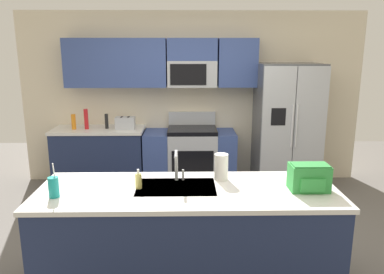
% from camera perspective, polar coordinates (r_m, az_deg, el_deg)
% --- Properties ---
extents(ground_plane, '(9.00, 9.00, 0.00)m').
position_cam_1_polar(ground_plane, '(4.21, 0.52, -15.98)').
color(ground_plane, '#66605B').
rests_on(ground_plane, ground).
extents(kitchen_wall_unit, '(5.20, 0.43, 2.60)m').
position_cam_1_polar(kitchen_wall_unit, '(5.78, -1.44, 7.50)').
color(kitchen_wall_unit, beige).
rests_on(kitchen_wall_unit, ground).
extents(back_counter, '(1.34, 0.63, 0.90)m').
position_cam_1_polar(back_counter, '(5.85, -13.77, -3.03)').
color(back_counter, '#1E2A4D').
rests_on(back_counter, ground).
extents(range_oven, '(1.36, 0.61, 1.10)m').
position_cam_1_polar(range_oven, '(5.71, -0.32, -3.12)').
color(range_oven, '#B7BABF').
rests_on(range_oven, ground).
extents(refrigerator, '(0.90, 0.76, 1.85)m').
position_cam_1_polar(refrigerator, '(5.72, 14.16, 1.47)').
color(refrigerator, '#4C4F54').
rests_on(refrigerator, ground).
extents(island_counter, '(2.55, 0.90, 0.90)m').
position_cam_1_polar(island_counter, '(3.41, -0.65, -14.87)').
color(island_counter, '#1E2A4D').
rests_on(island_counter, ground).
extents(toaster, '(0.28, 0.16, 0.18)m').
position_cam_1_polar(toaster, '(5.60, -10.09, 2.10)').
color(toaster, '#B7BABF').
rests_on(toaster, back_counter).
extents(pepper_mill, '(0.05, 0.05, 0.22)m').
position_cam_1_polar(pepper_mill, '(5.69, -12.83, 2.35)').
color(pepper_mill, black).
rests_on(pepper_mill, back_counter).
extents(bottle_red, '(0.06, 0.06, 0.30)m').
position_cam_1_polar(bottle_red, '(5.72, -15.75, 2.64)').
color(bottle_red, red).
rests_on(bottle_red, back_counter).
extents(bottle_orange, '(0.06, 0.06, 0.22)m').
position_cam_1_polar(bottle_orange, '(5.76, -17.52, 2.22)').
color(bottle_orange, orange).
rests_on(bottle_orange, back_counter).
extents(sink_faucet, '(0.09, 0.21, 0.28)m').
position_cam_1_polar(sink_faucet, '(3.35, -2.31, -3.99)').
color(sink_faucet, '#B7BABF').
rests_on(sink_faucet, island_counter).
extents(drink_cup_teal, '(0.08, 0.08, 0.29)m').
position_cam_1_polar(drink_cup_teal, '(3.22, -20.24, -7.14)').
color(drink_cup_teal, teal).
rests_on(drink_cup_teal, island_counter).
extents(soap_dispenser, '(0.06, 0.06, 0.17)m').
position_cam_1_polar(soap_dispenser, '(3.24, -8.12, -6.57)').
color(soap_dispenser, '#D8CC66').
rests_on(soap_dispenser, island_counter).
extents(paper_towel_roll, '(0.12, 0.12, 0.24)m').
position_cam_1_polar(paper_towel_roll, '(3.41, 4.45, -4.55)').
color(paper_towel_roll, white).
rests_on(paper_towel_roll, island_counter).
extents(backpack, '(0.32, 0.22, 0.23)m').
position_cam_1_polar(backpack, '(3.30, 17.34, -5.80)').
color(backpack, green).
rests_on(backpack, island_counter).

